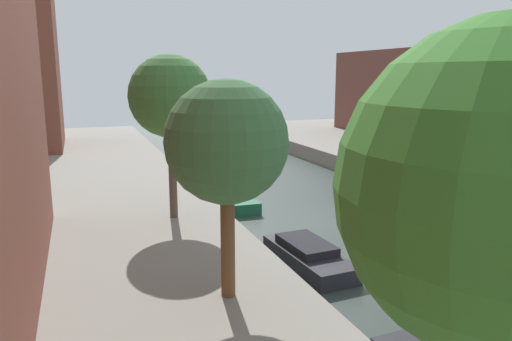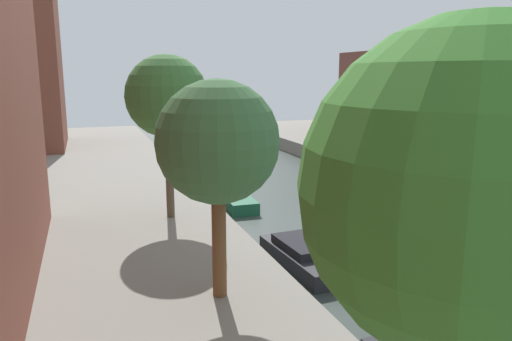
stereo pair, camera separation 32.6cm
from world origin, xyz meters
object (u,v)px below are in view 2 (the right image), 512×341
parked_car (382,142)px  moored_boat_left_2 (304,256)px  street_tree_1 (218,143)px  street_tree_2 (167,97)px  street_tree_0 (473,195)px  moored_boat_left_3 (235,200)px  moored_boat_left_4 (196,171)px  moored_boat_right_3 (388,200)px  low_block_right (435,93)px

parked_car → moored_boat_left_2: 18.83m
street_tree_1 → street_tree_2: 6.62m
street_tree_0 → moored_boat_left_3: (3.66, 17.96, -4.84)m
moored_boat_left_4 → moored_boat_left_3: bearing=-86.7°
moored_boat_left_3 → moored_boat_right_3: moored_boat_right_3 is taller
moored_boat_left_2 → parked_car: bearing=48.9°
low_block_right → moored_boat_left_2: bearing=-136.6°
low_block_right → moored_boat_left_2: low_block_right is taller
moored_boat_left_2 → moored_boat_left_3: size_ratio=1.03×
low_block_right → moored_boat_left_3: (-21.33, -12.67, -4.18)m
low_block_right → street_tree_1: low_block_right is taller
low_block_right → moored_boat_left_2: size_ratio=3.77×
street_tree_1 → moored_boat_left_3: bearing=71.1°
moored_boat_left_3 → moored_boat_right_3: (6.52, -2.56, 0.07)m
moored_boat_left_2 → moored_boat_left_3: moored_boat_left_2 is taller
street_tree_2 → moored_boat_left_2: street_tree_2 is taller
moored_boat_left_2 → moored_boat_right_3: moored_boat_right_3 is taller
moored_boat_left_4 → moored_boat_right_3: (6.91, -9.22, -0.03)m
low_block_right → street_tree_2: 30.11m
street_tree_0 → street_tree_2: 13.85m
street_tree_2 → moored_boat_left_4: bearing=73.1°
street_tree_1 → parked_car: bearing=47.3°
parked_car → moored_boat_left_3: 13.97m
street_tree_0 → street_tree_1: (0.00, 7.27, -0.59)m
street_tree_2 → moored_boat_left_2: bearing=-44.3°
low_block_right → moored_boat_left_4: (-21.71, -6.02, -4.08)m
parked_car → moored_boat_left_2: size_ratio=1.17×
street_tree_0 → street_tree_1: 7.29m
parked_car → street_tree_1: bearing=-132.7°
moored_boat_right_3 → low_block_right: bearing=45.8°
moored_boat_left_3 → moored_boat_left_4: moored_boat_left_4 is taller
street_tree_0 → street_tree_1: size_ratio=1.11×
moored_boat_left_2 → street_tree_1: bearing=-139.2°
parked_car → moored_boat_left_4: size_ratio=1.14×
street_tree_0 → moored_boat_right_3: (10.18, 15.40, -4.77)m
low_block_right → moored_boat_left_2: (-21.41, -20.27, -4.11)m
parked_car → low_block_right: bearing=34.0°
street_tree_1 → street_tree_2: (-0.00, 6.58, 0.70)m
low_block_right → moored_boat_left_4: low_block_right is taller
street_tree_1 → moored_boat_left_4: bearing=79.3°
street_tree_1 → parked_car: street_tree_1 is taller
street_tree_1 → moored_boat_right_3: (10.18, 8.13, -4.18)m
street_tree_1 → street_tree_2: street_tree_2 is taller
moored_boat_left_3 → moored_boat_left_4: bearing=93.3°
street_tree_2 → parked_car: street_tree_2 is taller
low_block_right → moored_boat_right_3: 21.64m
low_block_right → street_tree_2: bearing=-146.1°
street_tree_1 → moored_boat_left_2: bearing=40.8°
street_tree_1 → moored_boat_right_3: 13.68m
street_tree_0 → moored_boat_left_2: (3.58, 10.36, -4.77)m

